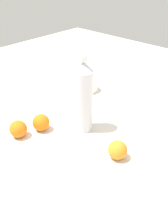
{
  "coord_description": "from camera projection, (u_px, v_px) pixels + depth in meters",
  "views": [
    {
      "loc": [
        0.67,
        -0.73,
        0.65
      ],
      "look_at": [
        0.0,
        -0.01,
        0.08
      ],
      "focal_mm": 45.54,
      "sensor_mm": 36.0,
      "label": 1
    }
  ],
  "objects": [
    {
      "name": "orange_0",
      "position": [
        41.0,
        122.0,
        1.16
      ],
      "size": [
        0.07,
        0.07,
        0.07
      ],
      "primitive_type": "sphere",
      "color": "orange",
      "rests_on": "ground_plane"
    },
    {
      "name": "water_bottle",
      "position": [
        84.0,
        97.0,
        1.1
      ],
      "size": [
        0.08,
        0.08,
        0.32
      ],
      "rotation": [
        0.0,
        0.0,
        0.2
      ],
      "color": "silver",
      "rests_on": "ground_plane"
    },
    {
      "name": "ground_plane",
      "position": [
        84.0,
        128.0,
        1.19
      ],
      "size": [
        2.4,
        2.4,
        0.0
      ],
      "primitive_type": "plane",
      "color": "silver"
    },
    {
      "name": "orange_2",
      "position": [
        118.0,
        150.0,
        1.0
      ],
      "size": [
        0.07,
        0.07,
        0.07
      ],
      "primitive_type": "sphere",
      "color": "orange",
      "rests_on": "ground_plane"
    },
    {
      "name": "orange_1",
      "position": [
        18.0,
        129.0,
        1.11
      ],
      "size": [
        0.07,
        0.07,
        0.07
      ],
      "primitive_type": "sphere",
      "color": "orange",
      "rests_on": "ground_plane"
    },
    {
      "name": "ceramic_bowl",
      "position": [
        86.0,
        86.0,
        1.48
      ],
      "size": [
        0.13,
        0.13,
        0.05
      ],
      "primitive_type": "cylinder",
      "color": "white",
      "rests_on": "ground_plane"
    }
  ]
}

